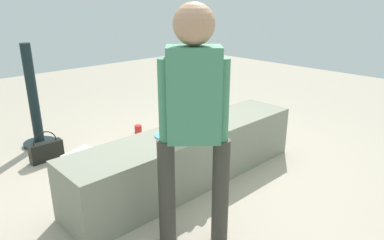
{
  "coord_description": "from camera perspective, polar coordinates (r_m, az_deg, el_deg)",
  "views": [
    {
      "loc": [
        -2.01,
        -2.13,
        1.62
      ],
      "look_at": [
        -0.3,
        -0.33,
        0.76
      ],
      "focal_mm": 32.72,
      "sensor_mm": 36.0,
      "label": 1
    }
  ],
  "objects": [
    {
      "name": "gift_bag",
      "position": [
        4.2,
        0.82,
        -1.58
      ],
      "size": [
        0.21,
        0.11,
        0.3
      ],
      "color": "#B259BF",
      "rests_on": "ground_plane"
    },
    {
      "name": "concrete_ledge",
      "position": [
        3.23,
        -0.2,
        -5.81
      ],
      "size": [
        2.4,
        0.52,
        0.51
      ],
      "primitive_type": "cube",
      "color": "gray",
      "rests_on": "ground_plane"
    },
    {
      "name": "cake_plate",
      "position": [
        3.0,
        -3.99,
        -2.22
      ],
      "size": [
        0.22,
        0.22,
        0.07
      ],
      "color": "#4CA5D8",
      "rests_on": "concrete_ledge"
    },
    {
      "name": "party_cup_red",
      "position": [
        4.44,
        -8.76,
        -1.61
      ],
      "size": [
        0.09,
        0.09,
        0.12
      ],
      "primitive_type": "cylinder",
      "color": "red",
      "rests_on": "ground_plane"
    },
    {
      "name": "water_bottle_near_gift",
      "position": [
        4.43,
        -1.97,
        -1.11
      ],
      "size": [
        0.07,
        0.07,
        0.18
      ],
      "color": "silver",
      "rests_on": "ground_plane"
    },
    {
      "name": "ground_plane",
      "position": [
        3.35,
        -0.19,
        -9.74
      ],
      "size": [
        12.0,
        12.0,
        0.0
      ],
      "primitive_type": "plane",
      "color": "#AA9E8A"
    },
    {
      "name": "adult_standing",
      "position": [
        2.16,
        0.3,
        1.56
      ],
      "size": [
        0.38,
        0.37,
        1.61
      ],
      "color": "#36352E",
      "rests_on": "ground_plane"
    },
    {
      "name": "handbag_black_leather",
      "position": [
        3.99,
        -22.66,
        -4.63
      ],
      "size": [
        0.33,
        0.11,
        0.33
      ],
      "color": "black",
      "rests_on": "ground_plane"
    },
    {
      "name": "railing_post",
      "position": [
        4.33,
        -24.26,
        1.73
      ],
      "size": [
        0.36,
        0.36,
        1.17
      ],
      "color": "black",
      "rests_on": "ground_plane"
    },
    {
      "name": "child_seated",
      "position": [
        3.03,
        0.01,
        1.91
      ],
      "size": [
        0.28,
        0.33,
        0.48
      ],
      "color": "#211B41",
      "rests_on": "concrete_ledge"
    },
    {
      "name": "cake_box_white",
      "position": [
        3.79,
        -17.18,
        -6.02
      ],
      "size": [
        0.41,
        0.39,
        0.12
      ],
      "primitive_type": "cube",
      "rotation": [
        0.0,
        0.0,
        0.29
      ],
      "color": "white",
      "rests_on": "ground_plane"
    }
  ]
}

